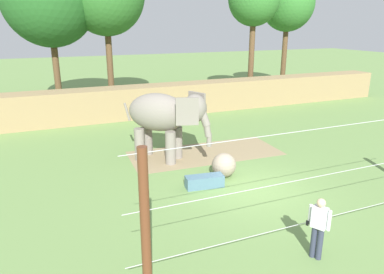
% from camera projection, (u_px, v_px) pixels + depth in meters
% --- Properties ---
extents(ground_plane, '(120.00, 120.00, 0.00)m').
position_uv_depth(ground_plane, '(255.00, 189.00, 13.23)').
color(ground_plane, '#6B8E4C').
extents(dirt_patch, '(7.05, 3.24, 0.01)m').
position_uv_depth(dirt_patch, '(205.00, 153.00, 16.88)').
color(dirt_patch, '#937F5B').
rests_on(dirt_patch, ground).
extents(embankment_wall, '(36.00, 1.80, 1.96)m').
position_uv_depth(embankment_wall, '(154.00, 100.00, 23.64)').
color(embankment_wall, '#997F56').
rests_on(embankment_wall, ground).
extents(elephant, '(3.45, 3.29, 3.00)m').
position_uv_depth(elephant, '(165.00, 116.00, 15.53)').
color(elephant, gray).
rests_on(elephant, ground).
extents(enrichment_ball, '(0.95, 0.95, 0.95)m').
position_uv_depth(enrichment_ball, '(224.00, 165.00, 14.18)').
color(enrichment_ball, gray).
rests_on(enrichment_ball, ground).
extents(cable_fence, '(11.04, 0.22, 3.38)m').
position_uv_depth(cable_fence, '(327.00, 182.00, 9.73)').
color(cable_fence, brown).
rests_on(cable_fence, ground).
extents(zookeeper, '(0.40, 0.55, 1.67)m').
position_uv_depth(zookeeper, '(319.00, 226.00, 9.09)').
color(zookeeper, '#33384C').
rests_on(zookeeper, ground).
extents(feed_trough, '(1.45, 0.68, 0.44)m').
position_uv_depth(feed_trough, '(205.00, 181.00, 13.34)').
color(feed_trough, slate).
rests_on(feed_trough, ground).
extents(tree_right_of_centre, '(4.44, 4.44, 9.71)m').
position_uv_depth(tree_right_of_centre, '(288.00, 4.00, 30.64)').
color(tree_right_of_centre, brown).
rests_on(tree_right_of_centre, ground).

